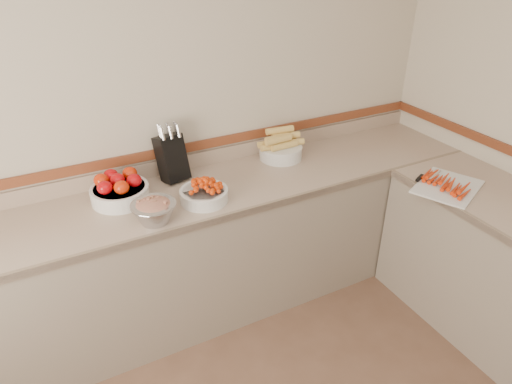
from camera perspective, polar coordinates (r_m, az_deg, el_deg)
name	(u,v)px	position (r m, az deg, el deg)	size (l,w,h in m)	color
back_wall	(155,115)	(2.84, -12.57, 9.42)	(4.00, 4.00, 0.00)	beige
counter_back	(184,256)	(2.97, -9.01, -7.96)	(4.00, 0.65, 1.08)	tan
knife_block	(172,157)	(2.86, -10.51, 4.36)	(0.19, 0.22, 0.37)	black
tomato_bowl	(119,190)	(2.73, -16.71, 0.30)	(0.33, 0.33, 0.16)	white
cherry_tomato_bowl	(204,193)	(2.63, -6.54, -0.12)	(0.28, 0.28, 0.15)	white
corn_bowl	(281,148)	(3.13, 3.10, 5.50)	(0.32, 0.29, 0.22)	white
rhubarb_bowl	(154,210)	(2.48, -12.64, -2.26)	(0.24, 0.24, 0.14)	#B2B2BA
cutting_board	(447,184)	(3.01, 22.74, 0.87)	(0.51, 0.47, 0.06)	silver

